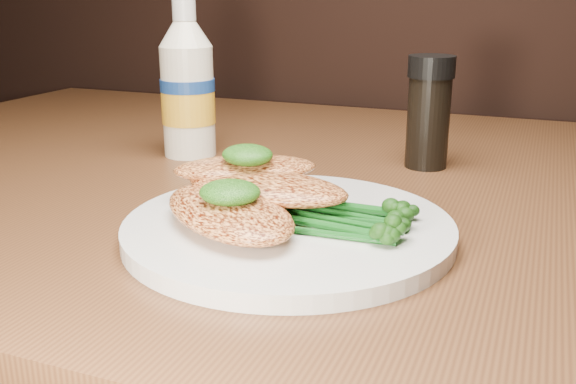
% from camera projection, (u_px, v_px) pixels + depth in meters
% --- Properties ---
extents(plate, '(0.26, 0.26, 0.01)m').
position_uv_depth(plate, '(289.00, 228.00, 0.52)').
color(plate, silver).
rests_on(plate, dining_table).
extents(chicken_front, '(0.17, 0.15, 0.02)m').
position_uv_depth(chicken_front, '(229.00, 211.00, 0.50)').
color(chicken_front, '#FA9A4F').
rests_on(chicken_front, plate).
extents(chicken_mid, '(0.15, 0.09, 0.02)m').
position_uv_depth(chicken_mid, '(266.00, 187.00, 0.54)').
color(chicken_mid, '#FA9A4F').
rests_on(chicken_mid, plate).
extents(chicken_back, '(0.14, 0.12, 0.02)m').
position_uv_depth(chicken_back, '(245.00, 168.00, 0.57)').
color(chicken_back, '#FA9A4F').
rests_on(chicken_back, plate).
extents(pesto_front, '(0.05, 0.05, 0.02)m').
position_uv_depth(pesto_front, '(230.00, 192.00, 0.49)').
color(pesto_front, black).
rests_on(pesto_front, chicken_front).
extents(pesto_back, '(0.06, 0.05, 0.02)m').
position_uv_depth(pesto_back, '(247.00, 155.00, 0.55)').
color(pesto_back, black).
rests_on(pesto_back, chicken_back).
extents(broccolini_bundle, '(0.15, 0.12, 0.02)m').
position_uv_depth(broccolini_bundle, '(341.00, 213.00, 0.50)').
color(broccolini_bundle, '#104D15').
rests_on(broccolini_bundle, plate).
extents(mayo_bottle, '(0.08, 0.08, 0.18)m').
position_uv_depth(mayo_bottle, '(187.00, 80.00, 0.75)').
color(mayo_bottle, white).
rests_on(mayo_bottle, dining_table).
extents(pepper_grinder, '(0.06, 0.06, 0.12)m').
position_uv_depth(pepper_grinder, '(429.00, 112.00, 0.70)').
color(pepper_grinder, black).
rests_on(pepper_grinder, dining_table).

